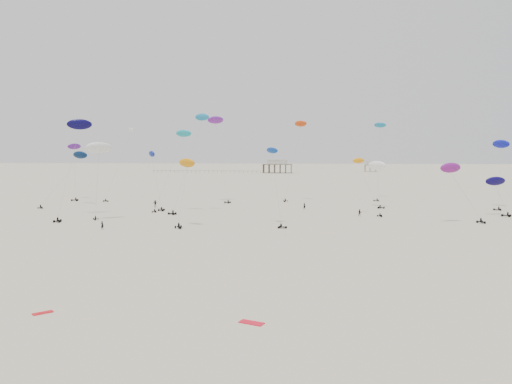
# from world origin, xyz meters

# --- Properties ---
(ground_plane) EXTENTS (900.00, 900.00, 0.00)m
(ground_plane) POSITION_xyz_m (0.00, 200.00, 0.00)
(ground_plane) COLOR beige
(pavilion_main) EXTENTS (21.00, 13.00, 9.80)m
(pavilion_main) POSITION_xyz_m (-10.00, 350.00, 4.22)
(pavilion_main) COLOR brown
(pavilion_main) RESTS_ON ground
(pavilion_small) EXTENTS (9.00, 7.00, 8.00)m
(pavilion_small) POSITION_xyz_m (60.00, 380.00, 3.49)
(pavilion_small) COLOR brown
(pavilion_small) RESTS_ON ground
(pier_fence) EXTENTS (80.20, 0.20, 1.50)m
(pier_fence) POSITION_xyz_m (-62.00, 350.00, 0.77)
(pier_fence) COLOR black
(pier_fence) RESTS_ON ground
(rig_0) EXTENTS (7.49, 10.09, 24.98)m
(rig_0) POSITION_xyz_m (7.39, 144.83, 19.18)
(rig_0) COLOR black
(rig_0) RESTS_ON ground
(rig_2) EXTENTS (8.72, 12.48, 25.47)m
(rig_2) POSITION_xyz_m (-18.10, 112.51, 16.80)
(rig_2) COLOR black
(rig_2) RESTS_ON ground
(rig_3) EXTENTS (6.74, 9.45, 14.63)m
(rig_3) POSITION_xyz_m (24.28, 111.18, 8.49)
(rig_3) COLOR black
(rig_3) RESTS_ON ground
(rig_4) EXTENTS (10.07, 4.12, 13.05)m
(rig_4) POSITION_xyz_m (41.60, 98.60, 9.50)
(rig_4) COLOR black
(rig_4) RESTS_ON ground
(rig_5) EXTENTS (5.81, 5.61, 15.35)m
(rig_5) POSITION_xyz_m (-28.38, 114.18, 8.98)
(rig_5) COLOR black
(rig_5) RESTS_ON ground
(rig_6) EXTENTS (5.94, 5.10, 17.33)m
(rig_6) POSITION_xyz_m (-35.63, 95.83, 14.65)
(rig_6) COLOR black
(rig_6) RESTS_ON ground
(rig_7) EXTENTS (7.83, 10.72, 23.16)m
(rig_7) POSITION_xyz_m (-46.83, 139.54, 13.72)
(rig_7) COLOR black
(rig_7) RESTS_ON ground
(rig_8) EXTENTS (9.25, 15.32, 18.47)m
(rig_8) POSITION_xyz_m (-55.38, 125.66, 12.19)
(rig_8) COLOR black
(rig_8) RESTS_ON ground
(rig_9) EXTENTS (7.23, 12.04, 18.49)m
(rig_9) POSITION_xyz_m (-63.16, 141.69, 12.44)
(rig_9) COLOR black
(rig_9) RESTS_ON ground
(rig_10) EXTENTS (7.26, 13.65, 19.40)m
(rig_10) POSITION_xyz_m (62.25, 130.34, 14.69)
(rig_10) COLOR black
(rig_10) RESTS_ON ground
(rig_11) EXTENTS (5.13, 9.41, 16.34)m
(rig_11) POSITION_xyz_m (3.72, 90.98, 9.89)
(rig_11) COLOR black
(rig_11) RESTS_ON ground
(rig_12) EXTENTS (5.60, 15.03, 25.86)m
(rig_12) POSITION_xyz_m (33.57, 154.22, 19.60)
(rig_12) COLOR black
(rig_12) RESTS_ON ground
(rig_13) EXTENTS (8.70, 10.79, 26.14)m
(rig_13) POSITION_xyz_m (-16.90, 139.57, 21.76)
(rig_13) COLOR black
(rig_13) RESTS_ON ground
(rig_14) EXTENTS (5.43, 8.58, 12.69)m
(rig_14) POSITION_xyz_m (29.40, 128.17, 10.16)
(rig_14) COLOR black
(rig_14) RESTS_ON ground
(rig_15) EXTENTS (5.99, 17.17, 24.37)m
(rig_15) POSITION_xyz_m (-43.64, 102.28, 18.31)
(rig_15) COLOR black
(rig_15) RESTS_ON ground
(rig_16) EXTENTS (9.32, 7.23, 21.01)m
(rig_16) POSITION_xyz_m (-22.03, 113.77, 16.70)
(rig_16) COLOR black
(rig_16) RESTS_ON ground
(rig_17) EXTENTS (5.48, 6.27, 9.32)m
(rig_17) POSITION_xyz_m (55.06, 112.00, 6.47)
(rig_17) COLOR black
(rig_17) RESTS_ON ground
(rig_18) EXTENTS (4.48, 7.16, 13.81)m
(rig_18) POSITION_xyz_m (-14.27, 87.38, 9.32)
(rig_18) COLOR black
(rig_18) RESTS_ON ground
(spectator_0) EXTENTS (0.77, 0.61, 1.90)m
(spectator_0) POSITION_xyz_m (-29.29, 81.83, 0.00)
(spectator_0) COLOR black
(spectator_0) RESTS_ON ground
(spectator_1) EXTENTS (0.98, 0.62, 1.91)m
(spectator_1) POSITION_xyz_m (22.50, 106.85, 0.00)
(spectator_1) COLOR black
(spectator_1) RESTS_ON ground
(spectator_2) EXTENTS (1.42, 0.82, 2.32)m
(spectator_2) POSITION_xyz_m (-30.76, 120.97, 0.00)
(spectator_2) COLOR black
(spectator_2) RESTS_ON ground
(spectator_3) EXTENTS (0.88, 0.78, 2.01)m
(spectator_3) POSITION_xyz_m (9.61, 120.04, 0.00)
(spectator_3) COLOR black
(spectator_3) RESTS_ON ground
(grounded_kite_a) EXTENTS (2.38, 1.66, 0.08)m
(grounded_kite_a) POSITION_xyz_m (5.08, 31.86, 0.00)
(grounded_kite_a) COLOR red
(grounded_kite_a) RESTS_ON ground
(grounded_kite_b) EXTENTS (1.78, 1.75, 0.07)m
(grounded_kite_b) POSITION_xyz_m (-14.48, 32.67, 0.00)
(grounded_kite_b) COLOR red
(grounded_kite_b) RESTS_ON ground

